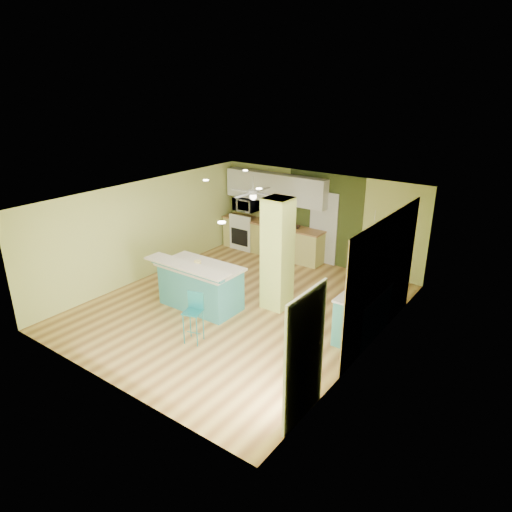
{
  "coord_description": "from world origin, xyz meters",
  "views": [
    {
      "loc": [
        5.68,
        -7.22,
        4.75
      ],
      "look_at": [
        0.15,
        0.4,
        1.13
      ],
      "focal_mm": 32.0,
      "sensor_mm": 36.0,
      "label": 1
    }
  ],
  "objects_px": {
    "peninsula": "(200,285)",
    "fruit_bowl": "(296,227)",
    "bar_stool": "(194,309)",
    "canister": "(198,265)",
    "side_counter": "(363,313)"
  },
  "relations": [
    {
      "from": "side_counter",
      "to": "fruit_bowl",
      "type": "relative_size",
      "value": 5.45
    },
    {
      "from": "side_counter",
      "to": "fruit_bowl",
      "type": "bearing_deg",
      "value": 139.73
    },
    {
      "from": "fruit_bowl",
      "to": "canister",
      "type": "height_order",
      "value": "canister"
    },
    {
      "from": "bar_stool",
      "to": "fruit_bowl",
      "type": "bearing_deg",
      "value": 81.37
    },
    {
      "from": "peninsula",
      "to": "side_counter",
      "type": "distance_m",
      "value": 3.55
    },
    {
      "from": "bar_stool",
      "to": "fruit_bowl",
      "type": "distance_m",
      "value": 4.87
    },
    {
      "from": "bar_stool",
      "to": "canister",
      "type": "relative_size",
      "value": 5.43
    },
    {
      "from": "peninsula",
      "to": "side_counter",
      "type": "xyz_separation_m",
      "value": [
        3.41,
        0.98,
        -0.04
      ]
    },
    {
      "from": "side_counter",
      "to": "canister",
      "type": "height_order",
      "value": "canister"
    },
    {
      "from": "peninsula",
      "to": "bar_stool",
      "type": "height_order",
      "value": "peninsula"
    },
    {
      "from": "bar_stool",
      "to": "peninsula",
      "type": "bearing_deg",
      "value": 111.57
    },
    {
      "from": "peninsula",
      "to": "fruit_bowl",
      "type": "bearing_deg",
      "value": 86.74
    },
    {
      "from": "bar_stool",
      "to": "fruit_bowl",
      "type": "height_order",
      "value": "fruit_bowl"
    },
    {
      "from": "canister",
      "to": "fruit_bowl",
      "type": "bearing_deg",
      "value": 88.23
    },
    {
      "from": "bar_stool",
      "to": "side_counter",
      "type": "relative_size",
      "value": 0.66
    }
  ]
}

